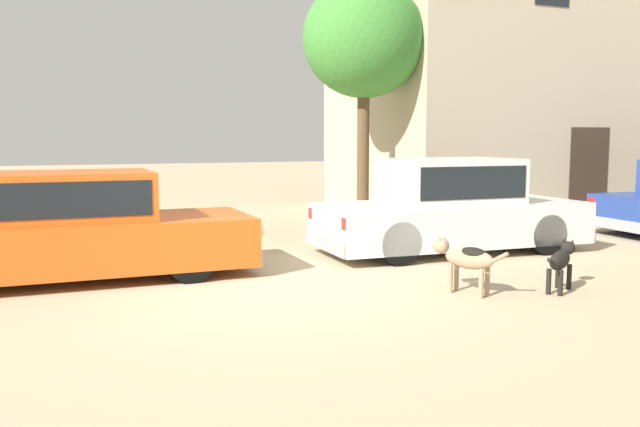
{
  "coord_description": "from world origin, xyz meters",
  "views": [
    {
      "loc": [
        -2.49,
        -7.86,
        1.9
      ],
      "look_at": [
        0.76,
        0.2,
        0.9
      ],
      "focal_mm": 37.8,
      "sensor_mm": 36.0,
      "label": 1
    }
  ],
  "objects": [
    {
      "name": "stray_dog_tan",
      "position": [
        3.31,
        -1.41,
        0.38
      ],
      "size": [
        0.9,
        0.65,
        0.61
      ],
      "rotation": [
        0.0,
        0.0,
        0.6
      ],
      "color": "black",
      "rests_on": "ground_plane"
    },
    {
      "name": "parked_sedan_nearest",
      "position": [
        -2.25,
        1.53,
        0.71
      ],
      "size": [
        4.85,
        1.73,
        1.44
      ],
      "rotation": [
        0.0,
        0.0,
        0.0
      ],
      "color": "#D15619",
      "rests_on": "ground_plane"
    },
    {
      "name": "apartment_block",
      "position": [
        10.71,
        6.75,
        3.87
      ],
      "size": [
        12.19,
        5.46,
        7.74
      ],
      "color": "tan",
      "rests_on": "ground_plane"
    },
    {
      "name": "ground_plane",
      "position": [
        0.0,
        0.0,
        0.0
      ],
      "size": [
        80.0,
        80.0,
        0.0
      ],
      "primitive_type": "plane",
      "color": "tan"
    },
    {
      "name": "acacia_tree_left",
      "position": [
        3.69,
        5.03,
        3.88
      ],
      "size": [
        2.58,
        2.32,
        5.14
      ],
      "color": "brown",
      "rests_on": "ground_plane"
    },
    {
      "name": "stray_dog_spotted",
      "position": [
        2.13,
        -1.1,
        0.45
      ],
      "size": [
        0.52,
        0.99,
        0.68
      ],
      "rotation": [
        0.0,
        0.0,
        2.01
      ],
      "color": "#997F60",
      "rests_on": "ground_plane"
    },
    {
      "name": "parked_sedan_second",
      "position": [
        3.6,
        1.5,
        0.75
      ],
      "size": [
        4.6,
        1.83,
        1.54
      ],
      "rotation": [
        0.0,
        0.0,
        -0.03
      ],
      "color": "silver",
      "rests_on": "ground_plane"
    }
  ]
}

